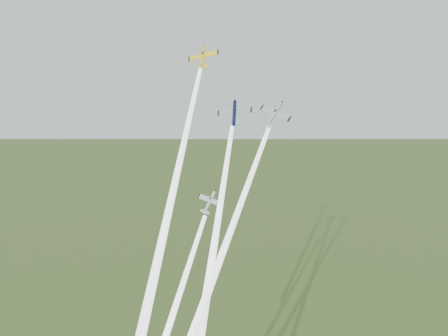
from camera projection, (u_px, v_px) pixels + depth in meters
plane_yellow at (203, 57)px, 128.91m from camera, size 9.34×5.90×8.53m
smoke_trail_yellow at (170, 206)px, 115.95m from camera, size 7.41×36.98×57.26m
plane_navy at (234, 113)px, 125.25m from camera, size 9.57×6.67×8.28m
smoke_trail_navy at (210, 269)px, 112.26m from camera, size 9.62×35.73×55.67m
plane_silver_right at (274, 115)px, 116.60m from camera, size 9.98×6.25×9.03m
smoke_trail_silver_right at (206, 297)px, 106.37m from camera, size 11.56×39.89×62.75m
plane_silver_low at (210, 202)px, 120.60m from camera, size 7.89×4.95×7.25m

